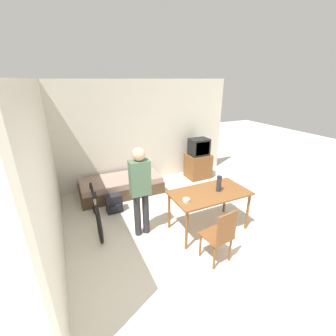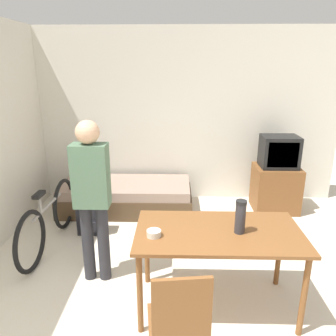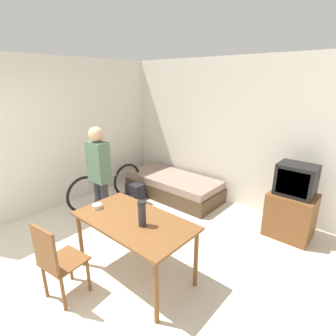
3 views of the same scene
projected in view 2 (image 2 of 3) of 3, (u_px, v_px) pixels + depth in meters
The scene contains 10 objects.
wall_back at pixel (173, 117), 5.18m from camera, with size 5.21×0.06×2.70m.
daybed at pixel (126, 196), 5.02m from camera, with size 1.98×0.89×0.43m.
tv at pixel (276, 178), 4.93m from camera, with size 0.65×0.55×1.16m.
dining_table at pixel (218, 239), 2.85m from camera, with size 1.44×0.78×0.78m.
wooden_chair at pixel (180, 324), 2.15m from camera, with size 0.45×0.45×0.94m.
bicycle at pixel (49, 220), 3.96m from camera, with size 0.11×1.67×0.77m.
person_standing at pixel (92, 191), 3.16m from camera, with size 0.34×0.22×1.67m.
thermos_flask at pixel (240, 215), 2.75m from camera, with size 0.09×0.09×0.29m.
mate_bowl at pixel (154, 233), 2.73m from camera, with size 0.12×0.12×0.05m.
backpack at pixel (91, 219), 4.32m from camera, with size 0.34×0.24×0.40m.
Camera 2 is at (0.05, -1.61, 2.15)m, focal length 35.00 mm.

